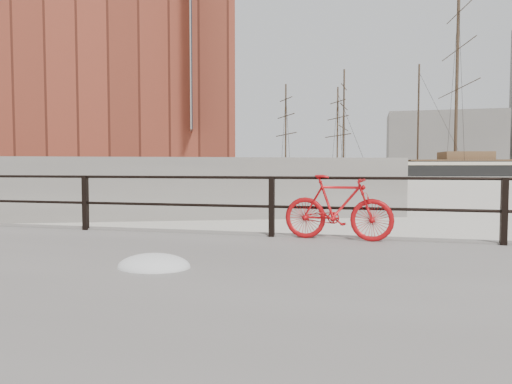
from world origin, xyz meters
The scene contains 14 objects.
ground centered at (0.00, 0.00, 0.00)m, with size 400.00×400.00×0.00m, color white.
far_quay centered at (-40.00, 72.00, 0.90)m, with size 24.00×150.00×1.80m, color gray.
guardrail centered at (0.00, -0.15, 0.85)m, with size 28.00×0.10×1.00m, color black, non-canonical shape.
bicycle centered at (-2.41, -0.25, 0.87)m, with size 1.71×0.26×1.03m, color #B50C10.
schooner_mid centered at (0.24, 82.78, 0.00)m, with size 30.13×12.75×21.56m, color white, non-canonical shape.
schooner_left centered at (-11.98, 76.92, 0.00)m, with size 22.78×10.36×17.46m, color silver, non-canonical shape.
workboat_near centered at (-29.55, 25.41, 0.00)m, with size 13.18×4.39×7.00m, color black, non-canonical shape.
workboat_far centered at (-31.73, 39.00, 0.00)m, with size 10.93×3.77×7.00m, color black, non-canonical shape.
apartment_terracotta centered at (-21.25, 20.26, 11.90)m, with size 20.00×15.00×20.20m, color brown.
apartment_mustard centered at (-29.49, 40.65, 12.90)m, with size 22.00×15.00×22.20m, color gold.
apartment_cream centered at (-38.11, 61.98, 12.40)m, with size 20.00×15.00×21.20m, color beige.
apartment_grey centered at (-46.35, 82.38, 13.40)m, with size 22.00×15.00×23.20m, color gray.
apartment_brick centered at (-54.97, 103.70, 12.40)m, with size 24.00×15.00×21.20m, color brown.
industrial_west centered at (20.00, 140.00, 9.00)m, with size 32.00×18.00×18.00m, color gray.
Camera 1 is at (-1.97, -7.52, 1.49)m, focal length 32.00 mm.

